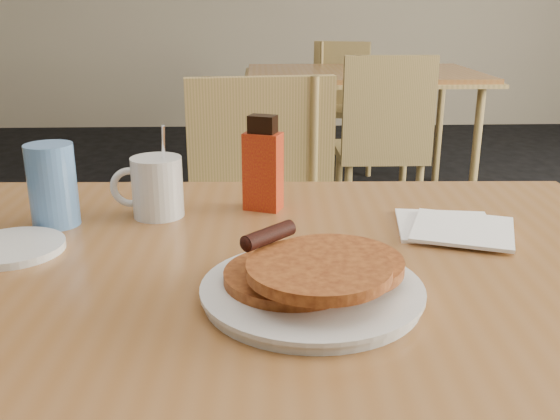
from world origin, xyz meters
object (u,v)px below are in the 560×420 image
(chair_neighbor_near, at_px, (383,135))
(syrup_bottle, at_px, (263,167))
(pancake_plate, at_px, (313,281))
(neighbor_table, at_px, (362,78))
(main_table, at_px, (263,281))
(coffee_mug, at_px, (156,186))
(blue_tumbler, at_px, (53,185))
(chair_main_far, at_px, (262,217))
(chair_neighbor_far, at_px, (342,95))

(chair_neighbor_near, relative_size, syrup_bottle, 5.10)
(chair_neighbor_near, xyz_separation_m, pancake_plate, (-0.51, -2.08, 0.24))
(neighbor_table, relative_size, chair_neighbor_near, 1.48)
(neighbor_table, bearing_deg, main_table, -102.50)
(main_table, height_order, neighbor_table, same)
(coffee_mug, relative_size, syrup_bottle, 0.97)
(blue_tumbler, bearing_deg, main_table, -24.15)
(neighbor_table, distance_m, syrup_bottle, 2.52)
(chair_main_far, height_order, coffee_mug, chair_main_far)
(chair_neighbor_far, distance_m, coffee_mug, 3.32)
(main_table, xyz_separation_m, chair_main_far, (0.00, 0.75, -0.16))
(chair_main_far, bearing_deg, coffee_mug, -116.23)
(coffee_mug, bearing_deg, pancake_plate, -40.17)
(neighbor_table, distance_m, chair_neighbor_near, 0.76)
(chair_neighbor_far, height_order, chair_neighbor_near, chair_neighbor_near)
(pancake_plate, bearing_deg, main_table, 114.26)
(coffee_mug, relative_size, blue_tumbler, 1.19)
(pancake_plate, xyz_separation_m, coffee_mug, (-0.25, 0.34, 0.03))
(main_table, relative_size, chair_neighbor_near, 1.47)
(main_table, height_order, coffee_mug, coffee_mug)
(chair_main_far, height_order, pancake_plate, chair_main_far)
(chair_neighbor_near, height_order, pancake_plate, chair_neighbor_near)
(coffee_mug, bearing_deg, syrup_bottle, 22.86)
(main_table, xyz_separation_m, coffee_mug, (-0.19, 0.20, 0.10))
(chair_main_far, bearing_deg, chair_neighbor_far, 70.97)
(blue_tumbler, bearing_deg, neighbor_table, 69.27)
(chair_neighbor_far, relative_size, coffee_mug, 5.04)
(chair_main_far, xyz_separation_m, coffee_mug, (-0.20, -0.55, 0.25))
(main_table, xyz_separation_m, blue_tumbler, (-0.36, 0.16, 0.11))
(chair_main_far, xyz_separation_m, syrup_bottle, (-0.00, -0.52, 0.28))
(neighbor_table, xyz_separation_m, chair_main_far, (-0.59, -1.93, -0.16))
(chair_neighbor_near, bearing_deg, main_table, -106.39)
(neighbor_table, xyz_separation_m, chair_neighbor_far, (-0.01, 0.73, -0.20))
(chair_neighbor_near, distance_m, blue_tumbler, 2.03)
(chair_neighbor_far, relative_size, chair_neighbor_near, 0.96)
(syrup_bottle, bearing_deg, main_table, -69.62)
(chair_main_far, bearing_deg, blue_tumbler, -128.29)
(chair_neighbor_far, bearing_deg, main_table, -80.58)
(neighbor_table, distance_m, blue_tumbler, 2.70)
(blue_tumbler, bearing_deg, coffee_mug, 13.64)
(chair_main_far, distance_m, syrup_bottle, 0.59)
(chair_neighbor_far, height_order, coffee_mug, coffee_mug)
(chair_neighbor_near, relative_size, blue_tumbler, 6.30)
(main_table, bearing_deg, chair_neighbor_near, 73.46)
(main_table, relative_size, pancake_plate, 4.52)
(coffee_mug, bearing_deg, neighbor_table, 85.71)
(main_table, relative_size, neighbor_table, 0.99)
(syrup_bottle, height_order, blue_tumbler, syrup_bottle)
(pancake_plate, relative_size, syrup_bottle, 1.66)
(syrup_bottle, bearing_deg, pancake_plate, -59.76)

